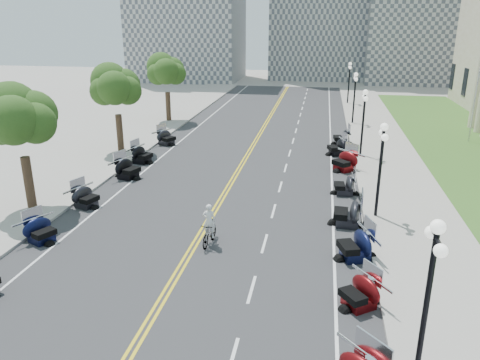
{
  "coord_description": "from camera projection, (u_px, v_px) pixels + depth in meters",
  "views": [
    {
      "loc": [
        5.49,
        -19.65,
        9.92
      ],
      "look_at": [
        1.49,
        3.12,
        2.0
      ],
      "focal_mm": 35.0,
      "sensor_mm": 36.0,
      "label": 1
    }
  ],
  "objects": [
    {
      "name": "ground",
      "position": [
        198.0,
        238.0,
        22.42
      ],
      "size": [
        160.0,
        160.0,
        0.0
      ],
      "primitive_type": "plane",
      "color": "gray"
    },
    {
      "name": "road",
      "position": [
        236.0,
        174.0,
        31.74
      ],
      "size": [
        16.0,
        90.0,
        0.01
      ],
      "primitive_type": "cube",
      "color": "#333335",
      "rests_on": "ground"
    },
    {
      "name": "centerline_yellow_a",
      "position": [
        234.0,
        174.0,
        31.76
      ],
      "size": [
        0.12,
        90.0,
        0.0
      ],
      "primitive_type": "cube",
      "color": "yellow",
      "rests_on": "road"
    },
    {
      "name": "centerline_yellow_b",
      "position": [
        238.0,
        174.0,
        31.72
      ],
      "size": [
        0.12,
        90.0,
        0.0
      ],
      "primitive_type": "cube",
      "color": "yellow",
      "rests_on": "road"
    },
    {
      "name": "edge_line_north",
      "position": [
        332.0,
        179.0,
        30.69
      ],
      "size": [
        0.12,
        90.0,
        0.0
      ],
      "primitive_type": "cube",
      "color": "white",
      "rests_on": "road"
    },
    {
      "name": "edge_line_south",
      "position": [
        146.0,
        169.0,
        32.79
      ],
      "size": [
        0.12,
        90.0,
        0.0
      ],
      "primitive_type": "cube",
      "color": "white",
      "rests_on": "road"
    },
    {
      "name": "lane_dash_4",
      "position": [
        232.0,
        359.0,
        14.44
      ],
      "size": [
        0.12,
        2.0,
        0.0
      ],
      "primitive_type": "cube",
      "color": "white",
      "rests_on": "road"
    },
    {
      "name": "lane_dash_5",
      "position": [
        252.0,
        289.0,
        18.17
      ],
      "size": [
        0.12,
        2.0,
        0.0
      ],
      "primitive_type": "cube",
      "color": "white",
      "rests_on": "road"
    },
    {
      "name": "lane_dash_6",
      "position": [
        264.0,
        243.0,
        21.89
      ],
      "size": [
        0.12,
        2.0,
        0.0
      ],
      "primitive_type": "cube",
      "color": "white",
      "rests_on": "road"
    },
    {
      "name": "lane_dash_7",
      "position": [
        274.0,
        211.0,
        25.62
      ],
      "size": [
        0.12,
        2.0,
        0.0
      ],
      "primitive_type": "cube",
      "color": "white",
      "rests_on": "road"
    },
    {
      "name": "lane_dash_8",
      "position": [
        280.0,
        187.0,
        29.35
      ],
      "size": [
        0.12,
        2.0,
        0.0
      ],
      "primitive_type": "cube",
      "color": "white",
      "rests_on": "road"
    },
    {
      "name": "lane_dash_9",
      "position": [
        286.0,
        168.0,
        33.08
      ],
      "size": [
        0.12,
        2.0,
        0.0
      ],
      "primitive_type": "cube",
      "color": "white",
      "rests_on": "road"
    },
    {
      "name": "lane_dash_10",
      "position": [
        290.0,
        153.0,
        36.8
      ],
      "size": [
        0.12,
        2.0,
        0.0
      ],
      "primitive_type": "cube",
      "color": "white",
      "rests_on": "road"
    },
    {
      "name": "lane_dash_11",
      "position": [
        293.0,
        141.0,
        40.53
      ],
      "size": [
        0.12,
        2.0,
        0.0
      ],
      "primitive_type": "cube",
      "color": "white",
      "rests_on": "road"
    },
    {
      "name": "lane_dash_12",
      "position": [
        296.0,
        131.0,
        44.26
      ],
      "size": [
        0.12,
        2.0,
        0.0
      ],
      "primitive_type": "cube",
      "color": "white",
      "rests_on": "road"
    },
    {
      "name": "lane_dash_13",
      "position": [
        298.0,
        122.0,
        47.98
      ],
      "size": [
        0.12,
        2.0,
        0.0
      ],
      "primitive_type": "cube",
      "color": "white",
      "rests_on": "road"
    },
    {
      "name": "lane_dash_14",
      "position": [
        300.0,
        115.0,
        51.71
      ],
      "size": [
        0.12,
        2.0,
        0.0
      ],
      "primitive_type": "cube",
      "color": "white",
      "rests_on": "road"
    },
    {
      "name": "lane_dash_15",
      "position": [
        302.0,
        108.0,
        55.44
      ],
      "size": [
        0.12,
        2.0,
        0.0
      ],
      "primitive_type": "cube",
      "color": "white",
      "rests_on": "road"
    },
    {
      "name": "lane_dash_16",
      "position": [
        304.0,
        103.0,
        59.16
      ],
      "size": [
        0.12,
        2.0,
        0.0
      ],
      "primitive_type": "cube",
      "color": "white",
      "rests_on": "road"
    },
    {
      "name": "lane_dash_17",
      "position": [
        305.0,
        98.0,
        62.89
      ],
      "size": [
        0.12,
        2.0,
        0.0
      ],
      "primitive_type": "cube",
      "color": "white",
      "rests_on": "road"
    },
    {
      "name": "lane_dash_18",
      "position": [
        306.0,
        94.0,
        66.62
      ],
      "size": [
        0.12,
        2.0,
        0.0
      ],
      "primitive_type": "cube",
      "color": "white",
      "rests_on": "road"
    },
    {
      "name": "lane_dash_19",
      "position": [
        307.0,
        90.0,
        70.35
      ],
      "size": [
        0.12,
        2.0,
        0.0
      ],
      "primitive_type": "cube",
      "color": "white",
      "rests_on": "road"
    },
    {
      "name": "sidewalk_north",
      "position": [
        397.0,
        182.0,
        29.99
      ],
      "size": [
        5.0,
        90.0,
        0.15
      ],
      "primitive_type": "cube",
      "color": "#9E9991",
      "rests_on": "ground"
    },
    {
      "name": "sidewalk_south",
      "position": [
        92.0,
        165.0,
        33.44
      ],
      "size": [
        5.0,
        90.0,
        0.15
      ],
      "primitive_type": "cube",
      "color": "#9E9991",
      "rests_on": "ground"
    },
    {
      "name": "lawn",
      "position": [
        476.0,
        154.0,
        36.31
      ],
      "size": [
        9.0,
        60.0,
        0.1
      ],
      "primitive_type": "cube",
      "color": "#356023",
      "rests_on": "ground"
    },
    {
      "name": "distant_block_a",
      "position": [
        187.0,
        1.0,
        78.93
      ],
      "size": [
        18.0,
        14.0,
        26.0
      ],
      "primitive_type": "cube",
      "color": "gray",
      "rests_on": "ground"
    },
    {
      "name": "distant_block_c",
      "position": [
        430.0,
        13.0,
        75.82
      ],
      "size": [
        20.0,
        14.0,
        22.0
      ],
      "primitive_type": "cube",
      "color": "gray",
      "rests_on": "ground"
    },
    {
      "name": "street_lamp_1",
      "position": [
        426.0,
        304.0,
        12.72
      ],
      "size": [
        0.5,
        1.2,
        4.9
      ],
      "primitive_type": null,
      "color": "black",
      "rests_on": "sidewalk_north"
    },
    {
      "name": "street_lamp_2",
      "position": [
        380.0,
        171.0,
        23.9
      ],
      "size": [
        0.5,
        1.2,
        4.9
      ],
      "primitive_type": null,
      "color": "black",
      "rests_on": "sidewalk_north"
    },
    {
      "name": "street_lamp_3",
      "position": [
        363.0,
        123.0,
        35.08
      ],
      "size": [
        0.5,
        1.2,
        4.9
      ],
      "primitive_type": null,
      "color": "black",
      "rests_on": "sidewalk_north"
    },
    {
      "name": "street_lamp_4",
      "position": [
        354.0,
        98.0,
        46.26
      ],
      "size": [
        0.5,
        1.2,
        4.9
      ],
      "primitive_type": null,
      "color": "black",
      "rests_on": "sidewalk_north"
    },
    {
      "name": "street_lamp_5",
      "position": [
        349.0,
        83.0,
        57.44
      ],
      "size": [
        0.5,
        1.2,
        4.9
      ],
      "primitive_type": null,
      "color": "black",
      "rests_on": "sidewalk_north"
    },
    {
      "name": "flagpole",
      "position": [
        478.0,
        83.0,
        38.35
      ],
      "size": [
        1.1,
        0.2,
        10.0
      ],
      "primitive_type": null,
      "color": "silver",
      "rests_on": "ground"
    },
    {
      "name": "tree_2",
      "position": [
        20.0,
        125.0,
        24.39
      ],
      "size": [
        4.8,
        4.8,
        9.2
      ],
      "primitive_type": null,
      "color": "#235619",
      "rests_on": "sidewalk_south"
    },
    {
      "name": "tree_3",
      "position": [
        116.0,
        92.0,
        35.57
      ],
      "size": [
        4.8,
        4.8,
        9.2
      ],
      "primitive_type": null,
      "color": "#235619",
      "rests_on": "sidewalk_south"
    },
    {
      "name": "tree_4",
      "position": [
        167.0,
        75.0,
        46.75
      ],
      "size": [
        4.8,
        4.8,
        9.2
      ],
      "primitive_type": null,
      "color": "#235619",
      "rests_on": "sidewalk_south"
    },
    {
      "name": "motorcycle_n_4",
      "position": [
        360.0,
        291.0,
        16.88
      ],
      "size": [
        2.59,
        2.59,
        1.3
      ],
      "primitive_type": null,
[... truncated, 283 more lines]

